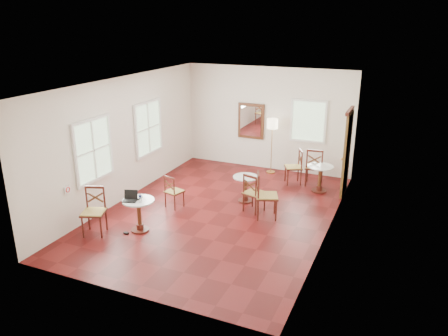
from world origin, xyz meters
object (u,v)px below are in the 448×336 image
chair_near_a (174,191)px  floor_lamp (272,127)px  navy_mug (140,196)px  water_glass (140,200)px  chair_mid_a (254,193)px  chair_near_b (94,211)px  chair_back_b (294,167)px  power_adapter (126,233)px  chair_back_a (314,167)px  mouse (138,199)px  cafe_table_near (139,212)px  chair_mid_b (266,196)px  cafe_table_mid (246,186)px  cafe_table_back (320,176)px  laptop (130,198)px

chair_near_a → floor_lamp: size_ratio=0.51×
navy_mug → water_glass: water_glass is taller
chair_mid_a → chair_near_b: bearing=58.7°
chair_back_b → power_adapter: 4.98m
chair_back_a → mouse: (-2.79, -4.14, 0.21)m
cafe_table_near → chair_near_a: (0.06, 1.36, -0.03)m
chair_mid_b → water_glass: chair_mid_b is taller
cafe_table_near → chair_near_b: (-0.79, -0.46, 0.06)m
cafe_table_mid → cafe_table_near: bearing=-122.4°
cafe_table_back → chair_near_b: bearing=-132.3°
chair_back_a → mouse: bearing=48.7°
power_adapter → laptop: bearing=75.7°
cafe_table_back → chair_mid_a: chair_mid_a is taller
chair_back_b → floor_lamp: size_ratio=0.59×
power_adapter → cafe_table_near: bearing=54.0°
chair_mid_a → water_glass: chair_mid_a is taller
chair_back_a → chair_near_a: bearing=38.3°
power_adapter → cafe_table_back: bearing=51.1°
water_glass → chair_back_b: bearing=62.6°
chair_near_a → chair_back_a: bearing=-119.3°
chair_mid_a → water_glass: (-1.76, -1.97, 0.29)m
chair_near_a → chair_near_b: bearing=80.1°
chair_mid_a → floor_lamp: 2.94m
chair_near_a → power_adapter: size_ratio=8.07×
chair_back_a → laptop: bearing=48.0°
floor_lamp → navy_mug: size_ratio=16.12×
cafe_table_mid → power_adapter: 3.13m
power_adapter → chair_back_a: bearing=55.9°
cafe_table_back → chair_near_a: (-2.97, -2.37, -0.03)m
chair_near_b → water_glass: bearing=1.7°
cafe_table_near → navy_mug: size_ratio=7.14×
chair_back_a → floor_lamp: 1.68m
cafe_table_near → navy_mug: (-0.01, 0.10, 0.31)m
chair_back_a → cafe_table_back: bearing=112.6°
cafe_table_back → chair_mid_b: chair_mid_b is taller
chair_back_a → floor_lamp: size_ratio=0.65×
navy_mug → laptop: bearing=-126.2°
mouse → navy_mug: navy_mug is taller
chair_mid_a → power_adapter: size_ratio=9.24×
cafe_table_back → floor_lamp: floor_lamp is taller
chair_mid_b → chair_near_b: bearing=104.3°
cafe_table_near → laptop: bearing=-151.1°
cafe_table_back → power_adapter: 5.13m
cafe_table_mid → chair_mid_a: 0.61m
chair_mid_b → cafe_table_near: bearing=106.1°
cafe_table_near → floor_lamp: floor_lamp is taller
chair_near_b → floor_lamp: floor_lamp is taller
chair_near_b → chair_mid_b: bearing=14.6°
mouse → navy_mug: (-0.01, 0.09, 0.02)m
cafe_table_near → chair_mid_b: (2.23, 1.70, 0.09)m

